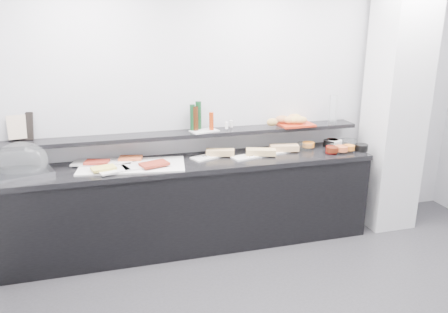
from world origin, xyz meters
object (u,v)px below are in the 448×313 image
object	(u,v)px
cloche_base	(24,174)
bread_tray	(296,125)
condiment_tray	(204,131)
sandwich_plate_mid	(249,156)
carafe	(333,109)
framed_print	(21,126)

from	to	relation	value
cloche_base	bread_tray	world-z (taller)	bread_tray
condiment_tray	bread_tray	world-z (taller)	bread_tray
bread_tray	cloche_base	bearing A→B (deg)	-177.20
cloche_base	bread_tray	bearing A→B (deg)	-14.26
sandwich_plate_mid	bread_tray	world-z (taller)	bread_tray
carafe	bread_tray	bearing A→B (deg)	-178.53
condiment_tray	bread_tray	distance (m)	1.00
sandwich_plate_mid	condiment_tray	distance (m)	0.51
cloche_base	condiment_tray	bearing A→B (deg)	-11.98
framed_print	bread_tray	bearing A→B (deg)	13.94
cloche_base	framed_print	size ratio (longest dim) A/B	1.78
sandwich_plate_mid	bread_tray	xyz separation A→B (m)	(0.59, 0.18, 0.25)
cloche_base	condiment_tray	xyz separation A→B (m)	(1.67, 0.18, 0.24)
condiment_tray	framed_print	bearing A→B (deg)	159.15
cloche_base	condiment_tray	world-z (taller)	condiment_tray
framed_print	bread_tray	xyz separation A→B (m)	(2.70, -0.14, -0.12)
cloche_base	sandwich_plate_mid	distance (m)	2.09
cloche_base	condiment_tray	size ratio (longest dim) A/B	1.74
framed_print	condiment_tray	bearing A→B (deg)	12.13
framed_print	carafe	distance (m)	3.14
framed_print	sandwich_plate_mid	bearing A→B (deg)	8.23
cloche_base	carafe	xyz separation A→B (m)	(3.10, 0.19, 0.38)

